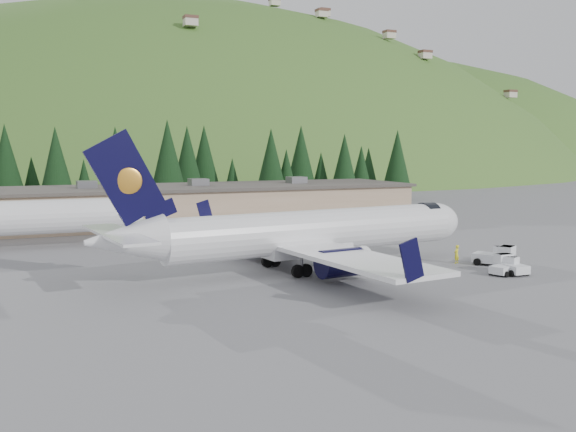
# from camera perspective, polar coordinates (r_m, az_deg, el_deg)

# --- Properties ---
(ground) EXTENTS (600.00, 600.00, 0.00)m
(ground) POSITION_cam_1_polar(r_m,az_deg,el_deg) (55.68, 2.43, -4.70)
(ground) COLOR slate
(airliner) EXTENTS (35.54, 33.43, 11.79)m
(airliner) POSITION_cam_1_polar(r_m,az_deg,el_deg) (54.64, 1.52, -1.57)
(airliner) COLOR white
(airliner) RESTS_ON ground
(second_airliner) EXTENTS (27.50, 11.00, 10.05)m
(second_airliner) POSITION_cam_1_polar(r_m,az_deg,el_deg) (71.71, -24.03, -0.12)
(second_airliner) COLOR white
(second_airliner) RESTS_ON ground
(baggage_tug_a) EXTENTS (2.97, 2.28, 1.43)m
(baggage_tug_a) POSITION_cam_1_polar(r_m,az_deg,el_deg) (56.08, 18.80, -4.29)
(baggage_tug_a) COLOR silver
(baggage_tug_a) RESTS_ON ground
(baggage_tug_b) EXTENTS (2.88, 2.04, 1.42)m
(baggage_tug_b) POSITION_cam_1_polar(r_m,az_deg,el_deg) (61.60, 17.86, -3.34)
(baggage_tug_b) COLOR silver
(baggage_tug_b) RESTS_ON ground
(baggage_tug_c) EXTENTS (1.88, 2.98, 1.55)m
(baggage_tug_c) POSITION_cam_1_polar(r_m,az_deg,el_deg) (56.54, 19.06, -4.16)
(baggage_tug_c) COLOR silver
(baggage_tug_c) RESTS_ON ground
(terminal_building) EXTENTS (71.00, 17.00, 6.10)m
(terminal_building) POSITION_cam_1_polar(r_m,az_deg,el_deg) (89.64, -11.03, 1.00)
(terminal_building) COLOR tan
(terminal_building) RESTS_ON ground
(baggage_tug_d) EXTENTS (3.31, 3.83, 1.83)m
(baggage_tug_d) POSITION_cam_1_polar(r_m,az_deg,el_deg) (59.85, 18.11, -3.45)
(baggage_tug_d) COLOR silver
(baggage_tug_d) RESTS_ON ground
(ramp_worker) EXTENTS (0.72, 0.61, 1.68)m
(ramp_worker) POSITION_cam_1_polar(r_m,az_deg,el_deg) (60.01, 14.75, -3.30)
(ramp_worker) COLOR yellow
(ramp_worker) RESTS_ON ground
(tree_line) EXTENTS (112.17, 17.74, 13.98)m
(tree_line) POSITION_cam_1_polar(r_m,az_deg,el_deg) (111.81, -15.19, 4.48)
(tree_line) COLOR black
(tree_line) RESTS_ON ground
(hills) EXTENTS (614.00, 330.00, 300.00)m
(hills) POSITION_cam_1_polar(r_m,az_deg,el_deg) (283.76, -6.21, -13.09)
(hills) COLOR #275518
(hills) RESTS_ON ground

